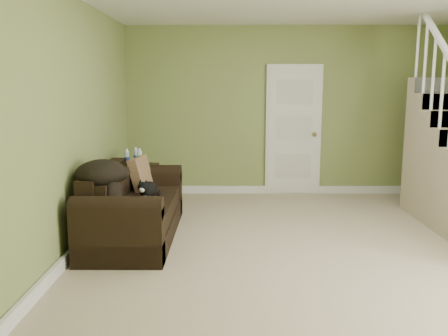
{
  "coord_description": "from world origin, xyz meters",
  "views": [
    {
      "loc": [
        -0.94,
        -4.67,
        1.7
      ],
      "look_at": [
        -0.97,
        0.36,
        0.82
      ],
      "focal_mm": 38.0,
      "sensor_mm": 36.0,
      "label": 1
    }
  ],
  "objects_px": {
    "sofa": "(132,211)",
    "cat": "(148,189)",
    "banana": "(142,203)",
    "side_table": "(135,188)"
  },
  "relations": [
    {
      "from": "sofa",
      "to": "cat",
      "type": "relative_size",
      "value": 3.94
    },
    {
      "from": "sofa",
      "to": "banana",
      "type": "bearing_deg",
      "value": -58.71
    },
    {
      "from": "banana",
      "to": "side_table",
      "type": "bearing_deg",
      "value": 66.45
    },
    {
      "from": "side_table",
      "to": "cat",
      "type": "relative_size",
      "value": 1.72
    },
    {
      "from": "banana",
      "to": "sofa",
      "type": "bearing_deg",
      "value": 83.88
    },
    {
      "from": "banana",
      "to": "cat",
      "type": "bearing_deg",
      "value": 52.15
    },
    {
      "from": "sofa",
      "to": "cat",
      "type": "height_order",
      "value": "sofa"
    },
    {
      "from": "cat",
      "to": "banana",
      "type": "distance_m",
      "value": 0.4
    },
    {
      "from": "sofa",
      "to": "cat",
      "type": "xyz_separation_m",
      "value": [
        0.17,
        0.11,
        0.22
      ]
    },
    {
      "from": "side_table",
      "to": "cat",
      "type": "bearing_deg",
      "value": -70.65
    }
  ]
}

